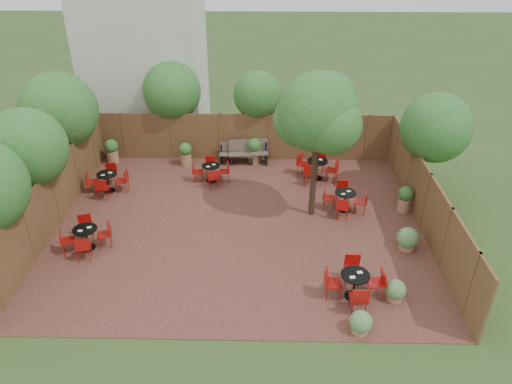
{
  "coord_description": "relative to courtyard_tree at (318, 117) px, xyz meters",
  "views": [
    {
      "loc": [
        0.84,
        -13.34,
        9.03
      ],
      "look_at": [
        0.54,
        0.5,
        1.0
      ],
      "focal_mm": 33.95,
      "sensor_mm": 36.0,
      "label": 1
    }
  ],
  "objects": [
    {
      "name": "fence_back",
      "position": [
        -2.44,
        4.26,
        -2.57
      ],
      "size": [
        12.0,
        0.08,
        2.0
      ],
      "primitive_type": "cube",
      "color": "brown",
      "rests_on": "ground"
    },
    {
      "name": "courtyard_tree",
      "position": [
        0.0,
        0.0,
        0.0
      ],
      "size": [
        2.68,
        2.58,
        4.95
      ],
      "rotation": [
        0.0,
        0.0,
        -0.03
      ],
      "color": "black",
      "rests_on": "courtyard_paving"
    },
    {
      "name": "courtyard_paving",
      "position": [
        -2.44,
        -0.74,
        -3.56
      ],
      "size": [
        12.0,
        10.0,
        0.02
      ],
      "primitive_type": "cube",
      "color": "#361D16",
      "rests_on": "ground"
    },
    {
      "name": "low_shrubs",
      "position": [
        2.0,
        -3.49,
        -3.23
      ],
      "size": [
        2.62,
        4.09,
        0.72
      ],
      "color": "#98674C",
      "rests_on": "courtyard_paving"
    },
    {
      "name": "neighbour_building",
      "position": [
        -6.94,
        7.26,
        0.43
      ],
      "size": [
        5.0,
        4.0,
        8.0
      ],
      "primitive_type": "cube",
      "color": "beige",
      "rests_on": "ground"
    },
    {
      "name": "ground",
      "position": [
        -2.44,
        -0.74,
        -3.57
      ],
      "size": [
        80.0,
        80.0,
        0.0
      ],
      "primitive_type": "plane",
      "color": "#354F23",
      "rests_on": "ground"
    },
    {
      "name": "fence_right",
      "position": [
        3.56,
        -0.74,
        -2.57
      ],
      "size": [
        0.08,
        10.0,
        2.0
      ],
      "primitive_type": "cube",
      "color": "brown",
      "rests_on": "ground"
    },
    {
      "name": "park_bench_right",
      "position": [
        -2.29,
        3.89,
        -3.04
      ],
      "size": [
        1.64,
        0.7,
        0.99
      ],
      "rotation": [
        0.0,
        0.0,
        0.12
      ],
      "color": "brown",
      "rests_on": "courtyard_paving"
    },
    {
      "name": "overhang_foliage",
      "position": [
        -5.4,
        1.39,
        -0.83
      ],
      "size": [
        15.8,
        10.69,
        2.78
      ],
      "color": "#25601F",
      "rests_on": "ground"
    },
    {
      "name": "bistro_tables",
      "position": [
        -2.39,
        -0.06,
        -3.12
      ],
      "size": [
        10.06,
        8.29,
        0.89
      ],
      "color": "black",
      "rests_on": "courtyard_paving"
    },
    {
      "name": "fence_left",
      "position": [
        -8.44,
        -0.74,
        -2.57
      ],
      "size": [
        0.08,
        10.0,
        2.0
      ],
      "primitive_type": "cube",
      "color": "brown",
      "rests_on": "ground"
    },
    {
      "name": "planters",
      "position": [
        -3.22,
        3.08,
        -3.01
      ],
      "size": [
        11.64,
        4.23,
        1.05
      ],
      "color": "#98674C",
      "rests_on": "courtyard_paving"
    },
    {
      "name": "park_bench_left",
      "position": [
        -2.79,
        3.88,
        -3.11
      ],
      "size": [
        1.4,
        0.54,
        0.85
      ],
      "rotation": [
        0.0,
        0.0,
        -0.07
      ],
      "color": "brown",
      "rests_on": "courtyard_paving"
    }
  ]
}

